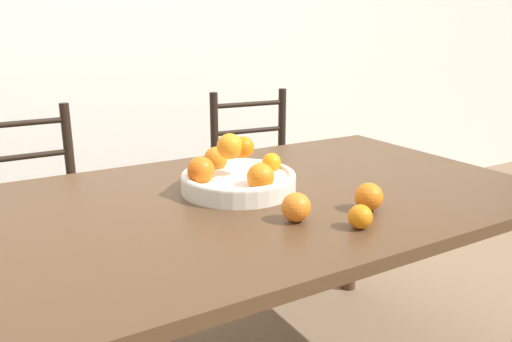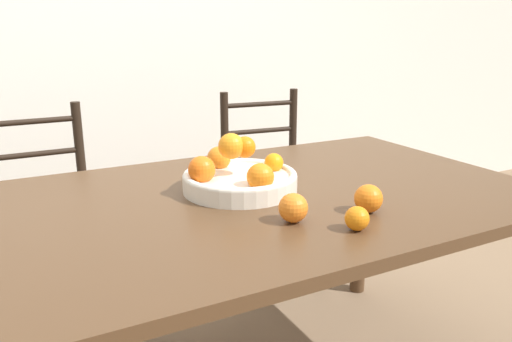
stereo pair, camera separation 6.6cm
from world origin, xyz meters
TOP-DOWN VIEW (x-y plane):
  - wall_back at (0.00, 1.55)m, footprint 8.00×0.06m
  - dining_table at (0.00, 0.00)m, footprint 1.97×1.04m
  - fruit_bowl at (0.08, 0.06)m, footprint 0.35×0.35m
  - orange_loose_0 at (0.31, -0.28)m, footprint 0.08×0.08m
  - orange_loose_1 at (0.09, -0.24)m, footprint 0.08×0.08m
  - orange_loose_2 at (0.21, -0.36)m, footprint 0.06×0.06m
  - chair_left at (-0.44, 0.81)m, footprint 0.43×0.41m
  - chair_right at (0.62, 0.81)m, footprint 0.46×0.44m

SIDE VIEW (x-z plane):
  - chair_left at x=-0.44m, z-range -0.01..0.92m
  - chair_right at x=0.62m, z-range -0.01..0.92m
  - dining_table at x=0.00m, z-range 0.29..1.04m
  - orange_loose_2 at x=0.21m, z-range 0.75..0.81m
  - orange_loose_1 at x=0.09m, z-range 0.75..0.82m
  - orange_loose_0 at x=0.31m, z-range 0.75..0.82m
  - fruit_bowl at x=0.08m, z-range 0.70..0.88m
  - wall_back at x=0.00m, z-range 0.00..2.60m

